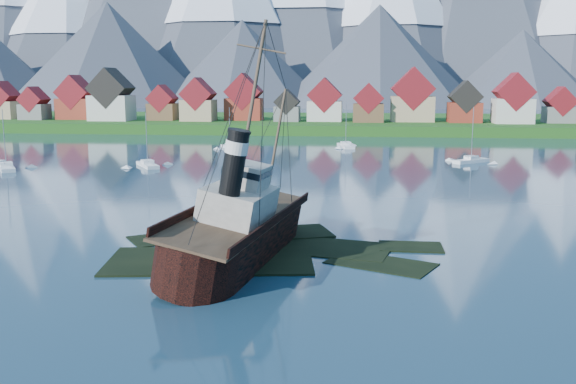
# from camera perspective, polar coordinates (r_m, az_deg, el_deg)

# --- Properties ---
(ground) EXTENTS (1400.00, 1400.00, 0.00)m
(ground) POSITION_cam_1_polar(r_m,az_deg,el_deg) (58.76, -3.60, -5.75)
(ground) COLOR #1B384C
(ground) RESTS_ON ground
(shoal) EXTENTS (31.71, 21.24, 1.14)m
(shoal) POSITION_cam_1_polar(r_m,az_deg,el_deg) (60.62, -1.57, -5.58)
(shoal) COLOR black
(shoal) RESTS_ON ground
(shore_bank) EXTENTS (600.00, 80.00, 3.20)m
(shore_bank) POSITION_cam_1_polar(r_m,az_deg,el_deg) (226.47, 4.02, 5.80)
(shore_bank) COLOR #184B15
(shore_bank) RESTS_ON ground
(seawall) EXTENTS (600.00, 2.50, 2.00)m
(seawall) POSITION_cam_1_polar(r_m,az_deg,el_deg) (188.63, 3.49, 5.01)
(seawall) COLOR #3F3D38
(seawall) RESTS_ON ground
(town) EXTENTS (250.96, 16.69, 17.30)m
(town) POSITION_cam_1_polar(r_m,az_deg,el_deg) (212.44, -5.22, 7.95)
(town) COLOR maroon
(town) RESTS_ON ground
(tugboat_wreck) EXTENTS (6.46, 27.83, 22.06)m
(tugboat_wreck) POSITION_cam_1_polar(r_m,az_deg,el_deg) (58.49, -4.56, -3.02)
(tugboat_wreck) COLOR black
(tugboat_wreck) RESTS_ON ground
(sailboat_a) EXTENTS (7.13, 8.95, 11.30)m
(sailboat_a) POSITION_cam_1_polar(r_m,az_deg,el_deg) (126.39, -23.74, 1.94)
(sailboat_a) COLOR white
(sailboat_a) RESTS_ON ground
(sailboat_c) EXTENTS (5.75, 7.77, 10.16)m
(sailboat_c) POSITION_cam_1_polar(r_m,az_deg,el_deg) (153.45, -5.19, 3.97)
(sailboat_c) COLOR white
(sailboat_c) RESTS_ON ground
(sailboat_d) EXTENTS (7.76, 6.83, 11.33)m
(sailboat_d) POSITION_cam_1_polar(r_m,az_deg,el_deg) (130.77, 15.97, 2.63)
(sailboat_d) COLOR white
(sailboat_d) RESTS_ON ground
(sailboat_e) EXTENTS (4.67, 10.03, 11.29)m
(sailboat_e) POSITION_cam_1_polar(r_m,az_deg,el_deg) (155.89, 5.15, 4.07)
(sailboat_e) COLOR white
(sailboat_e) RESTS_ON ground
(sailboat_f) EXTENTS (6.71, 8.69, 10.50)m
(sailboat_f) POSITION_cam_1_polar(r_m,az_deg,el_deg) (122.75, -12.37, 2.32)
(sailboat_f) COLOR white
(sailboat_f) RESTS_ON ground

